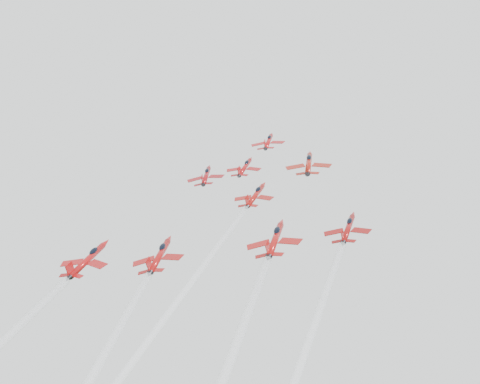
% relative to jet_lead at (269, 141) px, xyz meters
% --- Properties ---
extents(jet_lead, '(8.68, 10.47, 8.54)m').
position_rel_jet_lead_xyz_m(jet_lead, '(0.00, 0.00, 0.00)').
color(jet_lead, '#B01013').
extents(jet_row2_left, '(8.80, 10.63, 8.67)m').
position_rel_jet_lead_xyz_m(jet_row2_left, '(-11.14, -14.39, -11.74)').
color(jet_row2_left, maroon).
extents(jet_row2_center, '(8.36, 10.09, 8.24)m').
position_rel_jet_lead_xyz_m(jet_row2_center, '(-2.56, -12.02, -9.81)').
color(jet_row2_center, '#A81011').
extents(jet_row2_right, '(10.24, 12.36, 10.09)m').
position_rel_jet_lead_xyz_m(jet_row2_right, '(12.61, -12.85, -10.47)').
color(jet_row2_right, '#A31B0F').
extents(jet_center, '(8.67, 73.94, 60.61)m').
position_rel_jet_lead_xyz_m(jet_center, '(3.42, -56.74, -46.35)').
color(jet_center, '#A6130F').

